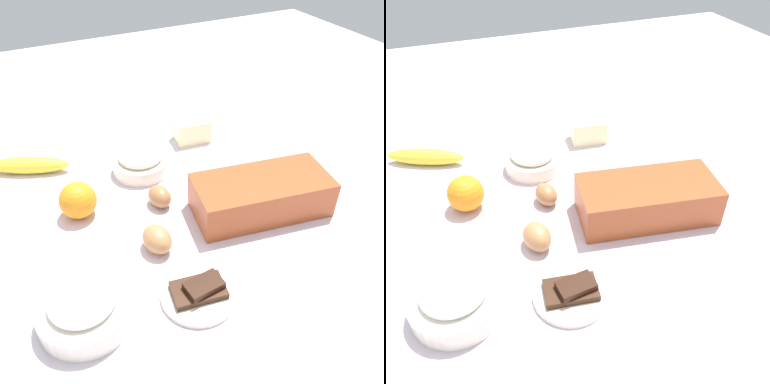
# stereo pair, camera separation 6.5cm
# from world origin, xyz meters

# --- Properties ---
(ground_plane) EXTENTS (2.40, 2.40, 0.02)m
(ground_plane) POSITION_xyz_m (0.00, 0.00, -0.01)
(ground_plane) COLOR silver
(loaf_pan) EXTENTS (0.30, 0.18, 0.08)m
(loaf_pan) POSITION_xyz_m (0.12, -0.07, 0.04)
(loaf_pan) COLOR #9E4723
(loaf_pan) RESTS_ON ground_plane
(flour_bowl) EXTENTS (0.13, 0.13, 0.06)m
(flour_bowl) POSITION_xyz_m (-0.05, 0.17, 0.03)
(flour_bowl) COLOR silver
(flour_bowl) RESTS_ON ground_plane
(sugar_bowl) EXTENTS (0.15, 0.15, 0.07)m
(sugar_bowl) POSITION_xyz_m (-0.28, -0.18, 0.03)
(sugar_bowl) COLOR silver
(sugar_bowl) RESTS_ON ground_plane
(banana) EXTENTS (0.19, 0.12, 0.04)m
(banana) POSITION_xyz_m (-0.29, 0.29, 0.02)
(banana) COLOR yellow
(banana) RESTS_ON ground_plane
(orange_fruit) EXTENTS (0.08, 0.08, 0.08)m
(orange_fruit) POSITION_xyz_m (-0.22, 0.08, 0.04)
(orange_fruit) COLOR orange
(orange_fruit) RESTS_ON ground_plane
(butter_block) EXTENTS (0.10, 0.07, 0.06)m
(butter_block) POSITION_xyz_m (0.13, 0.25, 0.03)
(butter_block) COLOR #F4EDB2
(butter_block) RESTS_ON ground_plane
(egg_near_butter) EXTENTS (0.05, 0.07, 0.04)m
(egg_near_butter) POSITION_xyz_m (-0.06, 0.04, 0.02)
(egg_near_butter) COLOR #A36D42
(egg_near_butter) RESTS_ON ground_plane
(egg_beside_bowl) EXTENTS (0.06, 0.08, 0.05)m
(egg_beside_bowl) POSITION_xyz_m (-0.12, -0.08, 0.03)
(egg_beside_bowl) COLOR #B57B4A
(egg_beside_bowl) RESTS_ON ground_plane
(chocolate_plate) EXTENTS (0.13, 0.13, 0.03)m
(chocolate_plate) POSITION_xyz_m (-0.10, -0.22, 0.01)
(chocolate_plate) COLOR silver
(chocolate_plate) RESTS_ON ground_plane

